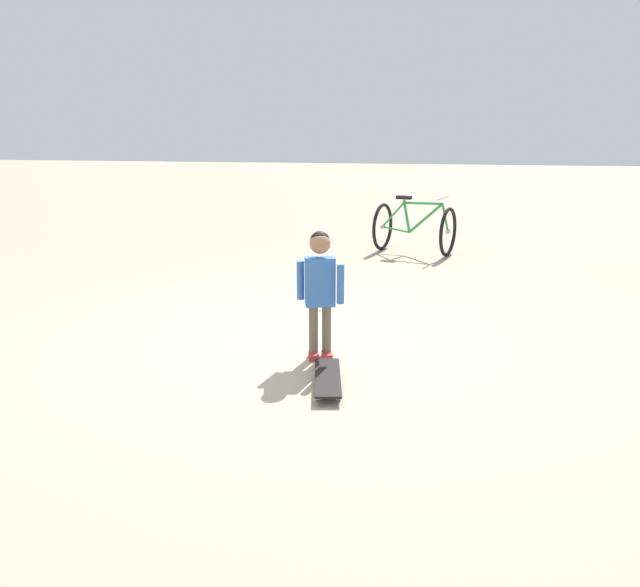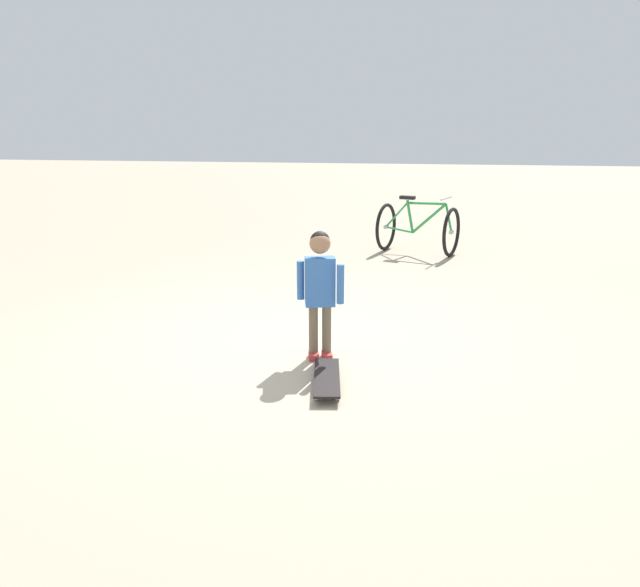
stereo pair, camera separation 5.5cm
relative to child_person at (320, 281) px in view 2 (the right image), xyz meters
The scene contains 4 objects.
ground_plane 0.84m from the child_person, 143.85° to the right, with size 50.00×50.00×0.00m, color tan.
child_person is the anchor object (origin of this frame).
skateboard 0.85m from the child_person, 14.62° to the left, with size 0.77×0.31×0.07m.
bicycle_near 4.68m from the child_person, behind, with size 1.02×1.24×0.85m.
Camera 2 is at (5.51, 1.19, 1.91)m, focal length 36.93 mm.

